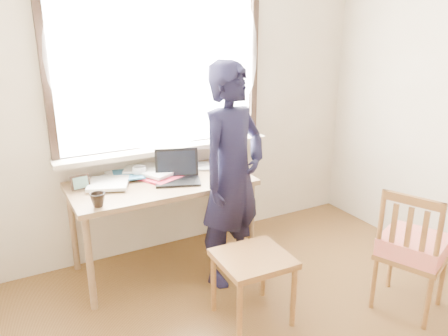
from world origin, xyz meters
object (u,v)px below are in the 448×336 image
desk (162,191)px  work_chair (253,266)px  mug_white (139,172)px  person (232,176)px  mug_dark (98,200)px  laptop (177,173)px  side_chair (413,248)px

desk → work_chair: 1.00m
mug_white → person: size_ratio=0.07×
mug_dark → work_chair: bearing=-38.4°
laptop → mug_dark: 0.71m
mug_white → person: 0.78m
desk → work_chair: (0.28, -0.92, -0.27)m
mug_white → mug_dark: size_ratio=1.11×
laptop → work_chair: (0.15, -0.89, -0.41)m
desk → side_chair: (1.30, -1.35, -0.20)m
desk → side_chair: size_ratio=1.56×
mug_white → side_chair: bearing=-47.0°
person → laptop: bearing=110.2°
mug_dark → side_chair: 2.17m
desk → person: bearing=-42.5°
work_chair → mug_dark: bearing=141.6°
desk → mug_dark: (-0.55, -0.26, 0.13)m
side_chair → mug_dark: bearing=149.7°
desk → mug_white: size_ratio=12.23×
mug_dark → side_chair: (1.85, -1.08, -0.33)m
work_chair → person: person is taller
desk → mug_dark: size_ratio=13.59×
work_chair → laptop: bearing=99.8°
mug_dark → desk: bearing=25.5°
laptop → mug_white: size_ratio=3.61×
desk → person: 0.60m
mug_white → work_chair: (0.40, -1.09, -0.40)m
desk → mug_dark: 0.62m
work_chair → mug_white: bearing=109.9°
side_chair → mug_white: bearing=133.0°
laptop → work_chair: 0.99m
desk → side_chair: 1.88m
desk → mug_white: bearing=123.9°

